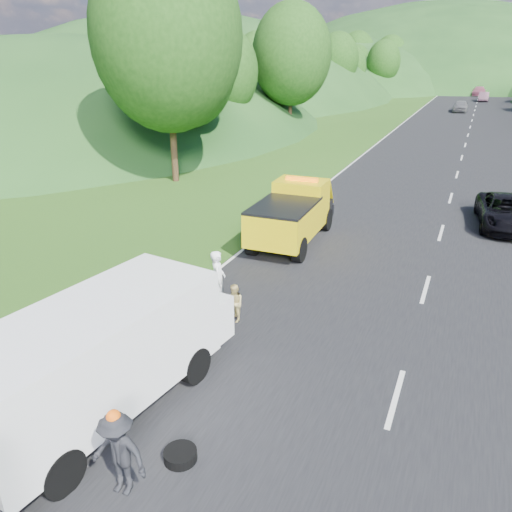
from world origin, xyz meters
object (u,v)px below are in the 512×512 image
at_px(tow_truck, 293,213).
at_px(woman, 219,307).
at_px(passing_suv, 504,227).
at_px(spare_tire, 181,460).
at_px(worker, 123,491).
at_px(suitcase, 148,282).
at_px(child, 235,321).
at_px(white_van, 100,354).

relative_size(tow_truck, woman, 3.15).
relative_size(woman, passing_suv, 0.37).
distance_m(tow_truck, spare_tire, 12.22).
bearing_deg(woman, worker, 164.61).
bearing_deg(suitcase, child, -11.60).
bearing_deg(tow_truck, suitcase, -115.27).
height_order(woman, suitcase, woman).
height_order(tow_truck, spare_tire, tow_truck).
xyz_separation_m(worker, passing_suv, (6.42, 18.41, 0.00)).
distance_m(woman, suitcase, 2.63).
height_order(white_van, woman, white_van).
xyz_separation_m(tow_truck, white_van, (-0.14, -11.36, 0.22)).
bearing_deg(worker, spare_tire, 59.22).
relative_size(white_van, child, 6.57).
distance_m(white_van, spare_tire, 2.69).
relative_size(tow_truck, passing_suv, 1.17).
bearing_deg(woman, white_van, 150.51).
bearing_deg(child, tow_truck, 137.31).
bearing_deg(woman, suitcase, 58.03).
distance_m(white_van, passing_suv, 18.68).
distance_m(woman, worker, 6.91).
bearing_deg(suitcase, passing_suv, 47.29).
bearing_deg(child, spare_tire, -33.90).
xyz_separation_m(woman, child, (0.81, -0.56, 0.00)).
bearing_deg(white_van, spare_tire, -7.94).
bearing_deg(child, white_van, -59.39).
bearing_deg(child, passing_suv, 100.76).
bearing_deg(passing_suv, child, -125.87).
bearing_deg(passing_suv, tow_truck, -151.08).
xyz_separation_m(white_van, suitcase, (-2.57, 5.23, -1.12)).
bearing_deg(spare_tire, child, 104.76).
distance_m(child, worker, 6.21).
relative_size(white_van, suitcase, 12.76).
relative_size(tow_truck, spare_tire, 9.02).
xyz_separation_m(tow_truck, suitcase, (-2.71, -6.14, -0.90)).
height_order(tow_truck, child, tow_truck).
height_order(child, worker, worker).
bearing_deg(passing_suv, white_van, -121.05).
xyz_separation_m(tow_truck, spare_tire, (2.07, -11.99, -1.18)).
xyz_separation_m(woman, spare_tire, (2.16, -5.71, 0.00)).
xyz_separation_m(child, spare_tire, (1.36, -5.15, 0.00)).
distance_m(worker, passing_suv, 19.50).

